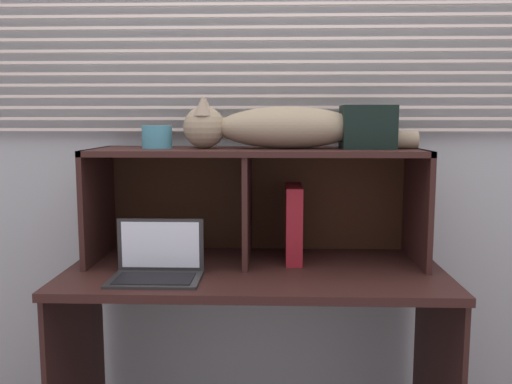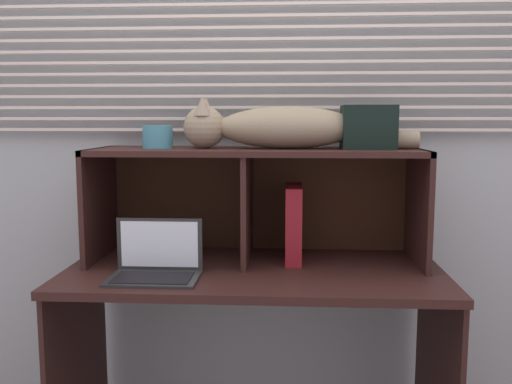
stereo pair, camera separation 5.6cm
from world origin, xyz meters
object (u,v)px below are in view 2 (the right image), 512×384
object	(u,v)px
small_basket	(158,137)
storage_box	(368,127)
book_stack	(167,250)
laptop	(156,265)
binder_upright	(294,223)
cat	(275,127)

from	to	relation	value
small_basket	storage_box	xyz separation A→B (m)	(0.80, 0.00, 0.04)
book_stack	small_basket	bearing A→B (deg)	175.21
laptop	book_stack	bearing A→B (deg)	94.56
binder_upright	small_basket	size ratio (longest dim) A/B	2.56
cat	small_basket	world-z (taller)	cat
cat	binder_upright	bearing A→B (deg)	0.00
cat	laptop	size ratio (longest dim) A/B	2.88
cat	storage_box	size ratio (longest dim) A/B	4.51
cat	binder_upright	world-z (taller)	cat
cat	laptop	bearing A→B (deg)	-146.77
small_basket	book_stack	bearing A→B (deg)	-4.79
book_stack	storage_box	size ratio (longest dim) A/B	1.07
laptop	binder_upright	bearing A→B (deg)	28.92
laptop	book_stack	size ratio (longest dim) A/B	1.46
cat	small_basket	xyz separation A→B (m)	(-0.45, 0.00, -0.04)
laptop	small_basket	size ratio (longest dim) A/B	2.68
storage_box	laptop	bearing A→B (deg)	-160.67
laptop	storage_box	xyz separation A→B (m)	(0.76, 0.27, 0.48)
book_stack	storage_box	world-z (taller)	storage_box
small_basket	storage_box	bearing A→B (deg)	0.00
binder_upright	storage_box	bearing A→B (deg)	0.00
cat	storage_box	distance (m)	0.35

